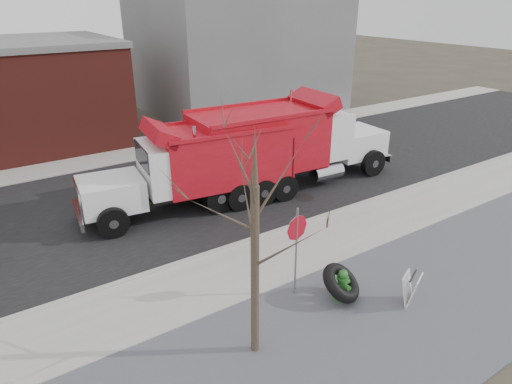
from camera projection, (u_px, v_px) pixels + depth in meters
ground at (295, 257)px, 13.84m from camera, size 120.00×120.00×0.00m
gravel_verge at (384, 319)px, 11.17m from camera, size 60.00×5.00×0.03m
sidewalk at (290, 252)px, 14.02m from camera, size 60.00×2.50×0.06m
curb at (266, 235)px, 15.00m from camera, size 60.00×0.15×0.11m
road at (200, 189)px, 18.64m from camera, size 60.00×9.40×0.02m
far_sidewalk at (148, 151)px, 22.98m from camera, size 60.00×2.00×0.06m
building_grey at (237, 48)px, 30.54m from camera, size 12.00×10.00×8.00m
bare_tree at (255, 219)px, 8.91m from camera, size 3.20×3.20×5.20m
fire_hydrant at (342, 286)px, 11.79m from camera, size 0.49×0.48×0.88m
truck_tire at (341, 283)px, 11.74m from camera, size 1.52×1.50×0.96m
stop_sign at (297, 237)px, 11.43m from camera, size 0.69×0.13×2.54m
sandwich_board at (411, 289)px, 11.56m from camera, size 0.72×0.60×0.85m
dump_truck_red_a at (284, 142)px, 18.36m from camera, size 9.18×3.03×3.67m
dump_truck_red_b at (199, 163)px, 16.49m from camera, size 7.95×3.15×3.33m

